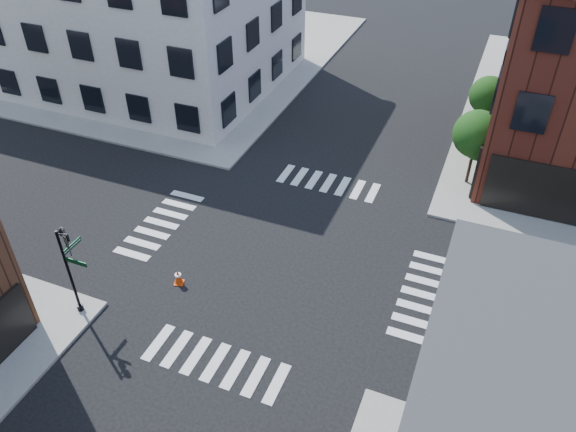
% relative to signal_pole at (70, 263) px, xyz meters
% --- Properties ---
extents(ground, '(120.00, 120.00, 0.00)m').
position_rel_signal_pole_xyz_m(ground, '(6.72, 6.68, -2.86)').
color(ground, black).
rests_on(ground, ground).
extents(sidewalk_nw, '(30.00, 30.00, 0.15)m').
position_rel_signal_pole_xyz_m(sidewalk_nw, '(-14.28, 27.68, -2.78)').
color(sidewalk_nw, gray).
rests_on(sidewalk_nw, ground).
extents(building_nw, '(22.00, 16.00, 11.00)m').
position_rel_signal_pole_xyz_m(building_nw, '(-12.28, 22.68, 2.64)').
color(building_nw, beige).
rests_on(building_nw, ground).
extents(tree_near, '(2.69, 2.69, 4.49)m').
position_rel_signal_pole_xyz_m(tree_near, '(14.28, 16.65, 0.30)').
color(tree_near, black).
rests_on(tree_near, ground).
extents(tree_far, '(2.43, 2.43, 4.07)m').
position_rel_signal_pole_xyz_m(tree_far, '(14.28, 22.65, 0.02)').
color(tree_far, black).
rests_on(tree_far, ground).
extents(signal_pole, '(1.29, 1.24, 4.60)m').
position_rel_signal_pole_xyz_m(signal_pole, '(0.00, 0.00, 0.00)').
color(signal_pole, black).
rests_on(signal_pole, ground).
extents(traffic_cone, '(0.54, 0.54, 0.80)m').
position_rel_signal_pole_xyz_m(traffic_cone, '(2.98, 3.09, -2.47)').
color(traffic_cone, '#E3410A').
rests_on(traffic_cone, ground).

